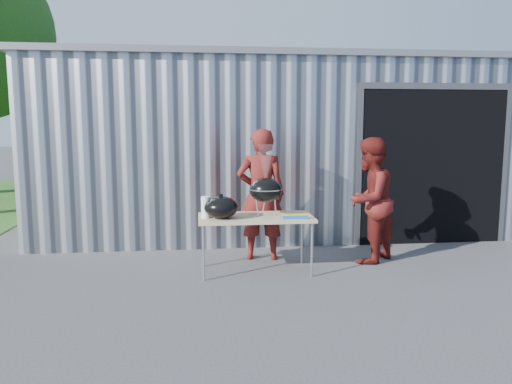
{
  "coord_description": "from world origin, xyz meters",
  "views": [
    {
      "loc": [
        -0.48,
        -6.0,
        1.95
      ],
      "look_at": [
        0.28,
        0.57,
        1.05
      ],
      "focal_mm": 35.0,
      "sensor_mm": 36.0,
      "label": 1
    }
  ],
  "objects": [
    {
      "name": "folding_table",
      "position": [
        0.25,
        0.41,
        0.71
      ],
      "size": [
        1.5,
        0.75,
        0.75
      ],
      "color": "tan",
      "rests_on": "ground"
    },
    {
      "name": "building",
      "position": [
        0.92,
        4.59,
        1.54
      ],
      "size": [
        8.2,
        6.2,
        3.1
      ],
      "color": "silver",
      "rests_on": "ground"
    },
    {
      "name": "grill_lid",
      "position": [
        -0.2,
        0.31,
        0.89
      ],
      "size": [
        0.44,
        0.44,
        0.32
      ],
      "color": "black",
      "rests_on": "folding_table"
    },
    {
      "name": "paper_towels",
      "position": [
        -0.4,
        0.36,
        0.89
      ],
      "size": [
        0.12,
        0.12,
        0.28
      ],
      "primitive_type": "cylinder",
      "color": "white",
      "rests_on": "folding_table"
    },
    {
      "name": "kettle_grill",
      "position": [
        0.39,
        0.48,
        1.17
      ],
      "size": [
        0.44,
        0.44,
        0.94
      ],
      "color": "black",
      "rests_on": "folding_table"
    },
    {
      "name": "person_bystander",
      "position": [
        1.91,
        0.74,
        0.89
      ],
      "size": [
        1.09,
        1.08,
        1.77
      ],
      "primitive_type": "imported",
      "rotation": [
        0.0,
        0.0,
        3.89
      ],
      "color": "maroon",
      "rests_on": "ground"
    },
    {
      "name": "foil_box",
      "position": [
        0.73,
        0.16,
        0.78
      ],
      "size": [
        0.32,
        0.05,
        0.06
      ],
      "color": "blue",
      "rests_on": "folding_table"
    },
    {
      "name": "white_tub",
      "position": [
        -0.3,
        0.58,
        0.8
      ],
      "size": [
        0.2,
        0.15,
        0.1
      ],
      "primitive_type": "cube",
      "color": "white",
      "rests_on": "folding_table"
    },
    {
      "name": "person_cook",
      "position": [
        0.4,
        1.05,
        0.95
      ],
      "size": [
        0.73,
        0.52,
        1.89
      ],
      "primitive_type": "imported",
      "rotation": [
        0.0,
        0.0,
        3.04
      ],
      "color": "maroon",
      "rests_on": "ground"
    },
    {
      "name": "ground",
      "position": [
        0.0,
        0.0,
        0.0
      ],
      "size": [
        80.0,
        80.0,
        0.0
      ],
      "primitive_type": "plane",
      "color": "#404043"
    }
  ]
}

